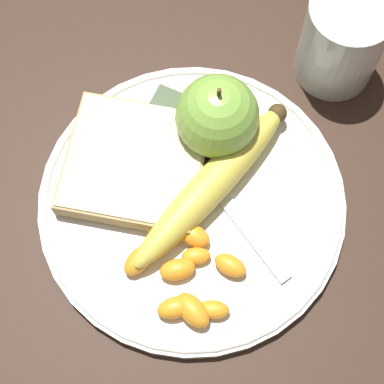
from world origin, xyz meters
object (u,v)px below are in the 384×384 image
Objects in this scene: banana at (213,183)px; jam_packet at (174,115)px; apple at (217,116)px; bread_slice at (135,163)px; juice_glass at (341,42)px; plate at (192,202)px; fork at (210,184)px.

banana is 4.35× the size of jam_packet.
jam_packet is (-0.04, -0.00, -0.03)m from apple.
bread_slice is (-0.07, -0.01, -0.01)m from banana.
juice_glass reaches higher than jam_packet.
apple is 0.05m from jam_packet.
apple reaches higher than plate.
apple reaches higher than fork.
plate is 0.06m from bread_slice.
plate is 0.20m from juice_glass.
juice_glass is (0.06, 0.19, 0.04)m from plate.
bread_slice reaches higher than plate.
banana is (0.02, -0.05, -0.02)m from apple.
banana is at bearing -37.77° from jam_packet.
fork is 3.74× the size of jam_packet.
juice_glass reaches higher than plate.
juice_glass is at bearing -78.43° from fork.
bread_slice reaches higher than fork.
fork is at bearing 147.30° from banana.
plate is 3.30× the size of apple.
jam_packet is at bearing -8.43° from fork.
juice_glass is 0.63× the size of bread_slice.
jam_packet is (-0.06, 0.05, 0.01)m from fork.
banana is 0.08m from jam_packet.
jam_packet is (0.01, 0.06, -0.00)m from bread_slice.
juice_glass is at bearing 47.86° from jam_packet.
apple is 0.42× the size of banana.
juice_glass is 0.22m from bread_slice.
juice_glass is 0.17m from jam_packet.
bread_slice is 0.07m from fork.
jam_packet is (-0.06, 0.05, -0.01)m from banana.
fork is at bearing 67.44° from plate.
banana is at bearing 176.99° from fork.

